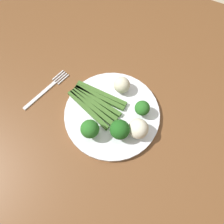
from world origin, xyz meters
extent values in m
cube|color=#B7A88E|center=(0.00, 0.00, -0.01)|extent=(6.00, 6.00, 0.02)
cube|color=brown|center=(0.00, 0.00, 0.72)|extent=(1.18, 1.04, 0.04)
cylinder|color=brown|center=(-0.53, 0.46, 0.35)|extent=(0.07, 0.07, 0.70)
cylinder|color=white|center=(0.04, -0.06, 0.75)|extent=(0.26, 0.26, 0.01)
cube|color=#3D6626|center=(-0.02, -0.08, 0.76)|extent=(0.15, 0.06, 0.01)
cube|color=#3D6626|center=(-0.02, -0.07, 0.76)|extent=(0.15, 0.05, 0.01)
cube|color=#3D6626|center=(-0.01, -0.06, 0.76)|extent=(0.15, 0.04, 0.01)
cube|color=#3D6626|center=(-0.01, -0.05, 0.76)|extent=(0.15, 0.04, 0.01)
cube|color=#3D6626|center=(-0.01, -0.03, 0.76)|extent=(0.16, 0.02, 0.01)
cube|color=#3D6626|center=(-0.01, -0.02, 0.76)|extent=(0.15, 0.02, 0.01)
cylinder|color=#568E33|center=(0.11, -0.02, 0.76)|extent=(0.01, 0.01, 0.01)
sphere|color=#286B23|center=(0.11, -0.02, 0.78)|extent=(0.04, 0.04, 0.04)
cylinder|color=#4C7F2B|center=(0.08, -0.11, 0.76)|extent=(0.02, 0.02, 0.02)
sphere|color=#1E5B1C|center=(0.08, -0.11, 0.79)|extent=(0.05, 0.05, 0.05)
cylinder|color=#568E33|center=(0.02, -0.14, 0.76)|extent=(0.02, 0.02, 0.02)
sphere|color=#286B23|center=(0.02, -0.14, 0.79)|extent=(0.05, 0.05, 0.05)
sphere|color=beige|center=(0.03, 0.02, 0.78)|extent=(0.05, 0.05, 0.05)
sphere|color=silver|center=(0.12, -0.08, 0.78)|extent=(0.05, 0.05, 0.05)
cube|color=silver|center=(-0.18, -0.10, 0.74)|extent=(0.04, 0.12, 0.00)
cube|color=silver|center=(-0.14, -0.02, 0.74)|extent=(0.02, 0.04, 0.00)
cube|color=silver|center=(-0.15, -0.02, 0.74)|extent=(0.02, 0.04, 0.00)
cube|color=silver|center=(-0.16, -0.01, 0.74)|extent=(0.02, 0.04, 0.00)
cube|color=silver|center=(-0.17, -0.01, 0.74)|extent=(0.02, 0.04, 0.00)
camera|label=1|loc=(0.14, -0.26, 1.27)|focal=33.00mm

